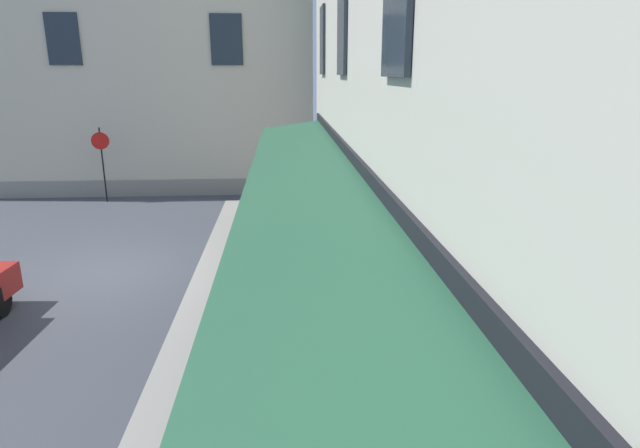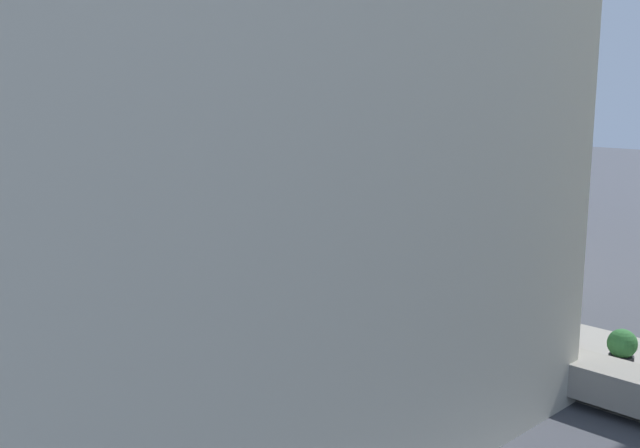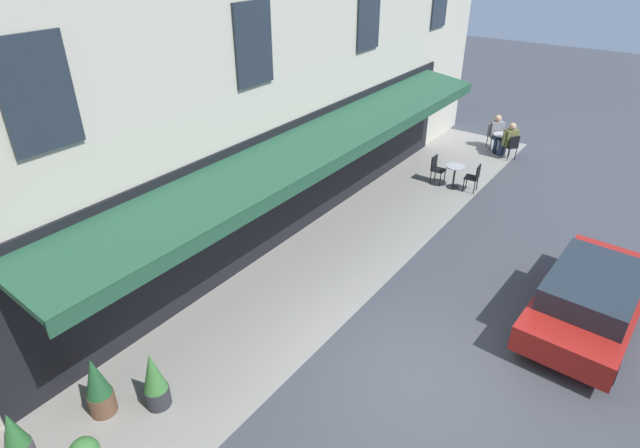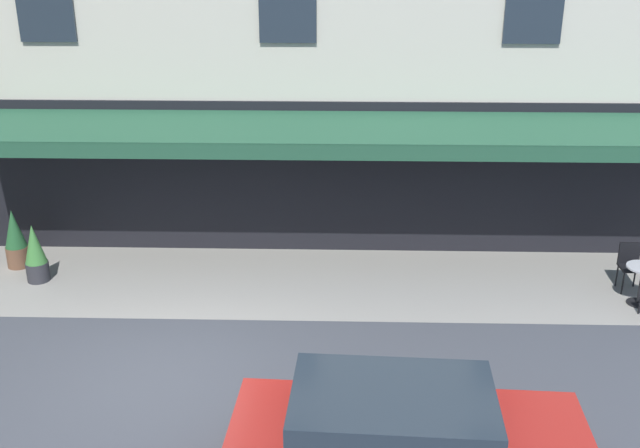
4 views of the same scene
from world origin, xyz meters
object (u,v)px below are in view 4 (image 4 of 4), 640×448
Objects in this scene: parked_car_red at (404,437)px; cafe_chair_black_corner_right at (630,262)px; potted_plant_entrance_left at (35,254)px; potted_plant_mid_terrace at (15,239)px.

cafe_chair_black_corner_right is at bearing -130.13° from parked_car_red.
cafe_chair_black_corner_right is 11.34m from potted_plant_entrance_left.
potted_plant_mid_terrace reaches higher than cafe_chair_black_corner_right.
potted_plant_entrance_left is at bearing -40.08° from parked_car_red.
potted_plant_mid_terrace is (12.00, -0.69, 0.04)m from cafe_chair_black_corner_right.
potted_plant_mid_terrace is 0.28× the size of parked_car_red.
potted_plant_entrance_left is 0.27× the size of parked_car_red.
potted_plant_mid_terrace reaches higher than potted_plant_entrance_left.
cafe_chair_black_corner_right is 7.28m from parked_car_red.
potted_plant_entrance_left is 0.96× the size of potted_plant_mid_terrace.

